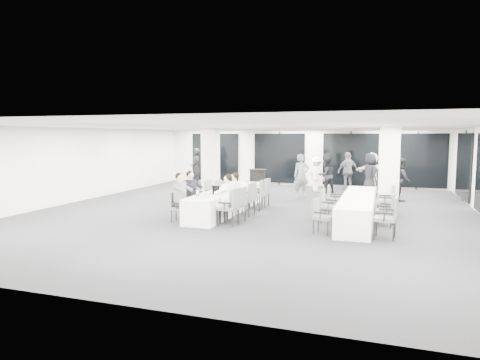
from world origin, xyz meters
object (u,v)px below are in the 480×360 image
Objects in this scene: chair_side_right_mid at (388,208)px; standing_guest_g at (196,165)px; chair_main_right_near at (231,205)px; chair_main_right_far at (264,191)px; banquet_table_main at (227,201)px; standing_guest_f at (372,170)px; chair_main_left_far at (221,190)px; chair_side_left_mid at (327,204)px; chair_main_right_mid at (248,197)px; ice_bucket_near at (216,190)px; standing_guest_h at (401,177)px; ice_bucket_far at (235,183)px; banquet_table_side at (358,209)px; standing_guest_c at (317,172)px; chair_main_right_fourth at (257,193)px; standing_guest_d at (348,169)px; chair_main_right_second at (238,202)px; chair_side_left_near at (320,214)px; standing_guest_a at (301,173)px; chair_side_right_far at (388,199)px; chair_side_left_far at (333,198)px; chair_main_left_second at (188,201)px; standing_guest_e at (370,172)px; chair_main_left_mid at (199,195)px; standing_guest_b at (326,173)px; chair_main_left_near at (177,205)px; chair_side_right_near at (389,215)px; chair_main_left_fourth at (212,192)px; cocktail_table at (257,182)px.

standing_guest_g is at bearing 59.68° from chair_side_right_mid.
chair_main_right_near is 3.38m from chair_main_right_far.
chair_main_right_far is at bearing 3.57° from standing_guest_g.
banquet_table_main is 2.51× the size of standing_guest_f.
chair_side_left_mid is at bearing 72.10° from chair_main_left_far.
chair_main_right_mid reaches higher than ice_bucket_near.
ice_bucket_far is at bearing 106.88° from standing_guest_h.
standing_guest_c reaches higher than banquet_table_side.
standing_guest_d reaches higher than chair_main_right_fourth.
chair_side_left_near is at bearing -96.06° from chair_main_right_second.
chair_side_left_mid is at bearing 102.65° from standing_guest_f.
chair_side_right_mid is 7.44m from standing_guest_c.
standing_guest_g is (-5.64, 2.11, 0.07)m from standing_guest_a.
standing_guest_c reaches higher than chair_side_right_far.
chair_main_right_mid reaches higher than chair_side_left_far.
chair_main_right_mid is 3.99× the size of ice_bucket_near.
standing_guest_a is at bearing -156.25° from chair_side_left_mid.
chair_main_right_far is (1.66, 2.66, 0.06)m from chair_main_left_second.
standing_guest_e is at bearing 45.15° from ice_bucket_far.
chair_main_left_mid is at bearing -145.87° from standing_guest_a.
standing_guest_b is at bearing -2.36° from chair_main_right_second.
chair_main_right_mid reaches higher than chair_main_left_mid.
chair_main_left_near reaches higher than banquet_table_main.
banquet_table_main is 6.31m from standing_guest_b.
banquet_table_main is at bearing 114.76° from standing_guest_h.
chair_main_right_second is at bearing 83.99° from chair_side_right_near.
chair_main_right_near is 4.34m from chair_side_right_mid.
banquet_table_main is at bearing 43.11° from chair_main_right_second.
chair_main_left_fourth is at bearing 49.60° from chair_main_right_second.
standing_guest_d is 7.61× the size of ice_bucket_near.
chair_main_right_far is 0.50× the size of standing_guest_e.
chair_main_right_second is 1.06× the size of chair_side_left_mid.
chair_side_right_mid is 0.45× the size of standing_guest_d.
chair_main_left_far reaches higher than banquet_table_side.
chair_side_left_near reaches higher than banquet_table_side.
chair_main_left_fourth is at bearing 84.21° from chair_side_right_mid.
standing_guest_e reaches higher than standing_guest_d.
standing_guest_a is 1.00× the size of standing_guest_d.
banquet_table_side is at bearing -58.41° from chair_main_right_near.
chair_main_right_fourth is 4.34m from chair_side_right_mid.
chair_main_right_fourth is at bearing 39.33° from banquet_table_main.
standing_guest_e is (1.83, -0.29, 0.13)m from standing_guest_b.
chair_main_right_mid is 4.52m from chair_side_right_near.
chair_main_left_fourth is 1.06× the size of chair_side_right_mid.
ice_bucket_near reaches higher than chair_main_left_far.
chair_side_right_near is (5.26, -6.67, 0.05)m from cocktail_table.
chair_main_left_far is 6.93m from chair_side_right_near.
chair_main_left_mid is at bearing 117.27° from chair_main_right_fourth.
chair_main_left_fourth is 0.92× the size of chair_main_right_near.
standing_guest_d is (2.45, 7.39, 0.40)m from chair_main_right_mid.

